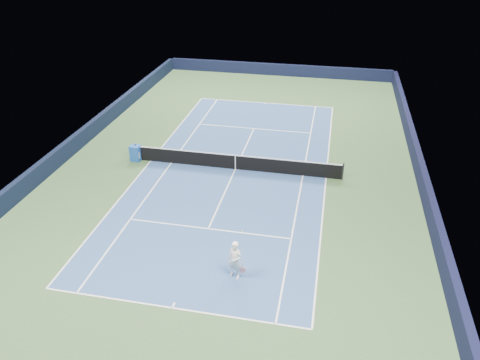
# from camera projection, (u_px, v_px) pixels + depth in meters

# --- Properties ---
(ground) EXTENTS (40.00, 40.00, 0.00)m
(ground) POSITION_uv_depth(u_px,v_px,m) (235.00, 169.00, 28.58)
(ground) COLOR #34522D
(ground) RESTS_ON ground
(wall_far) EXTENTS (22.00, 0.35, 1.10)m
(wall_far) POSITION_uv_depth(u_px,v_px,m) (278.00, 70.00, 45.21)
(wall_far) COLOR black
(wall_far) RESTS_ON ground
(wall_right) EXTENTS (0.35, 40.00, 1.10)m
(wall_right) POSITION_uv_depth(u_px,v_px,m) (422.00, 179.00, 26.40)
(wall_right) COLOR black
(wall_right) RESTS_ON ground
(wall_left) EXTENTS (0.35, 40.00, 1.10)m
(wall_left) POSITION_uv_depth(u_px,v_px,m) (72.00, 146.00, 30.21)
(wall_left) COLOR black
(wall_left) RESTS_ON ground
(court_surface) EXTENTS (10.97, 23.77, 0.01)m
(court_surface) POSITION_uv_depth(u_px,v_px,m) (235.00, 169.00, 28.57)
(court_surface) COLOR #2C4B7E
(court_surface) RESTS_ON ground
(baseline_far) EXTENTS (10.97, 0.08, 0.00)m
(baseline_far) POSITION_uv_depth(u_px,v_px,m) (266.00, 103.00, 38.71)
(baseline_far) COLOR white
(baseline_far) RESTS_ON ground
(baseline_near) EXTENTS (10.97, 0.08, 0.00)m
(baseline_near) POSITION_uv_depth(u_px,v_px,m) (172.00, 308.00, 18.43)
(baseline_near) COLOR white
(baseline_near) RESTS_ON ground
(sideline_doubles_right) EXTENTS (0.08, 23.77, 0.00)m
(sideline_doubles_right) POSITION_uv_depth(u_px,v_px,m) (326.00, 178.00, 27.61)
(sideline_doubles_right) COLOR white
(sideline_doubles_right) RESTS_ON ground
(sideline_doubles_left) EXTENTS (0.08, 23.77, 0.00)m
(sideline_doubles_left) POSITION_uv_depth(u_px,v_px,m) (151.00, 161.00, 29.53)
(sideline_doubles_left) COLOR white
(sideline_doubles_left) RESTS_ON ground
(sideline_singles_right) EXTENTS (0.08, 23.77, 0.00)m
(sideline_singles_right) POSITION_uv_depth(u_px,v_px,m) (303.00, 176.00, 27.85)
(sideline_singles_right) COLOR white
(sideline_singles_right) RESTS_ON ground
(sideline_singles_left) EXTENTS (0.08, 23.77, 0.00)m
(sideline_singles_left) POSITION_uv_depth(u_px,v_px,m) (171.00, 163.00, 29.29)
(sideline_singles_left) COLOR white
(sideline_singles_left) RESTS_ON ground
(service_line_far) EXTENTS (8.23, 0.08, 0.00)m
(service_line_far) POSITION_uv_depth(u_px,v_px,m) (254.00, 129.00, 34.03)
(service_line_far) COLOR white
(service_line_far) RESTS_ON ground
(service_line_near) EXTENTS (8.23, 0.08, 0.00)m
(service_line_near) POSITION_uv_depth(u_px,v_px,m) (208.00, 229.00, 23.11)
(service_line_near) COLOR white
(service_line_near) RESTS_ON ground
(center_service_line) EXTENTS (0.08, 12.80, 0.00)m
(center_service_line) POSITION_uv_depth(u_px,v_px,m) (235.00, 169.00, 28.57)
(center_service_line) COLOR white
(center_service_line) RESTS_ON ground
(center_mark_far) EXTENTS (0.08, 0.30, 0.00)m
(center_mark_far) POSITION_uv_depth(u_px,v_px,m) (265.00, 104.00, 38.58)
(center_mark_far) COLOR white
(center_mark_far) RESTS_ON ground
(center_mark_near) EXTENTS (0.08, 0.30, 0.00)m
(center_mark_near) POSITION_uv_depth(u_px,v_px,m) (173.00, 305.00, 18.56)
(center_mark_near) COLOR white
(center_mark_near) RESTS_ON ground
(tennis_net) EXTENTS (12.90, 0.10, 1.07)m
(tennis_net) POSITION_uv_depth(u_px,v_px,m) (235.00, 162.00, 28.33)
(tennis_net) COLOR black
(tennis_net) RESTS_ON ground
(sponsor_cube) EXTENTS (0.67, 0.62, 1.01)m
(sponsor_cube) POSITION_uv_depth(u_px,v_px,m) (136.00, 153.00, 29.38)
(sponsor_cube) COLOR #1B4FA7
(sponsor_cube) RESTS_ON ground
(tennis_player) EXTENTS (0.86, 1.35, 1.78)m
(tennis_player) POSITION_uv_depth(u_px,v_px,m) (235.00, 260.00, 19.61)
(tennis_player) COLOR white
(tennis_player) RESTS_ON ground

